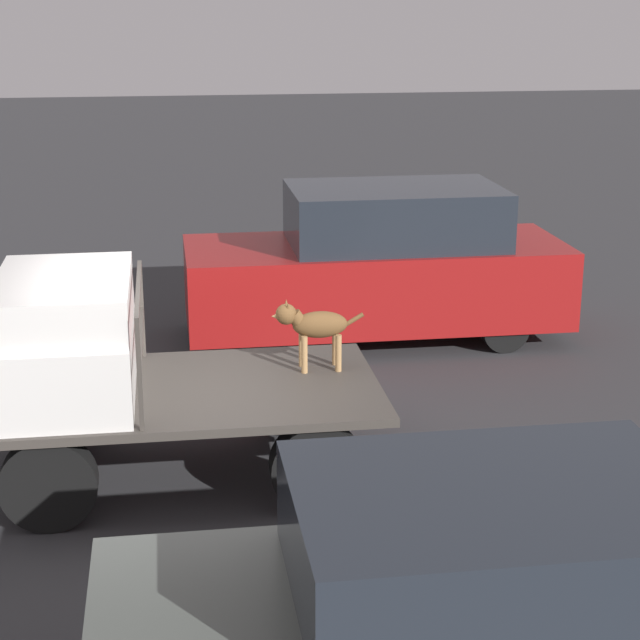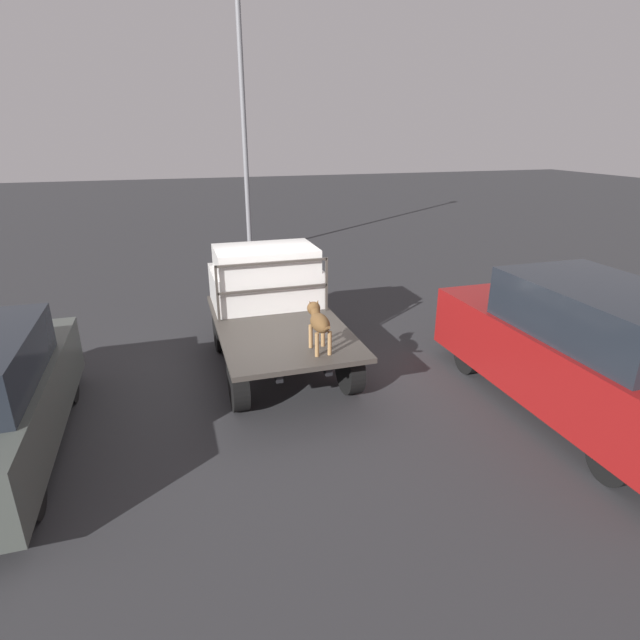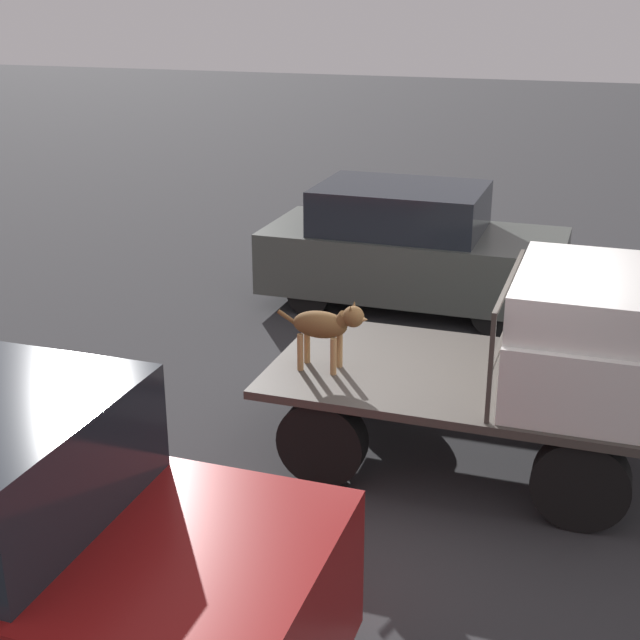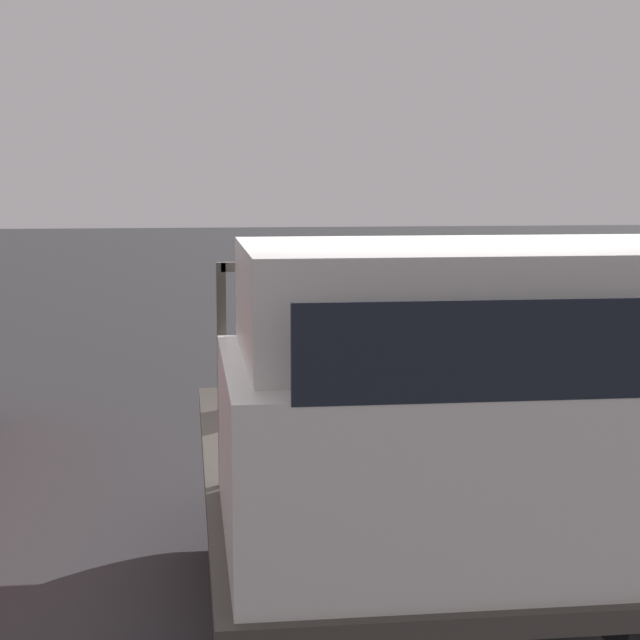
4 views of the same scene
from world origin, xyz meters
name	(u,v)px [view 3 (image 3 of 4)]	position (x,y,z in m)	size (l,w,h in m)	color
ground_plane	(461,456)	(0.00, 0.00, 0.00)	(80.00, 80.00, 0.00)	#2D2D30
flatbed_truck	(465,398)	(0.00, 0.00, 0.63)	(3.70, 2.10, 0.88)	black
truck_cab	(590,336)	(1.07, 0.00, 1.40)	(1.39, 1.98, 1.10)	silver
truck_headboard	(508,313)	(0.34, 0.00, 1.53)	(0.04, 1.98, 0.99)	#3D3833
dog	(327,325)	(-1.28, -0.33, 1.33)	(0.90, 0.26, 0.70)	#9E7547
parked_sedan	(410,248)	(-1.53, 4.17, 0.87)	(4.18, 1.86, 1.75)	black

